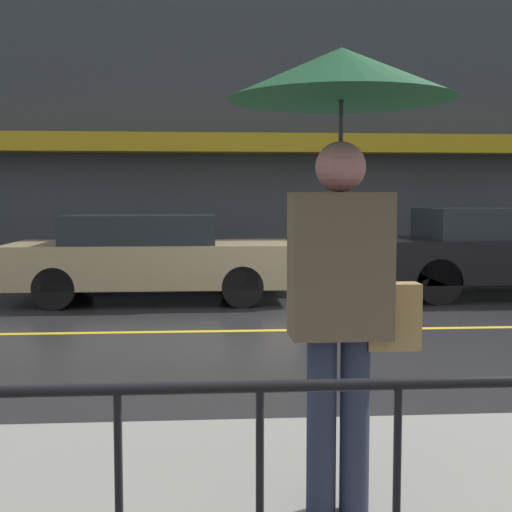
% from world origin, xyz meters
% --- Properties ---
extents(ground_plane, '(80.00, 80.00, 0.00)m').
position_xyz_m(ground_plane, '(0.00, 0.00, 0.00)').
color(ground_plane, '#262628').
extents(sidewalk_far, '(28.00, 1.69, 0.12)m').
position_xyz_m(sidewalk_far, '(0.00, 4.60, 0.06)').
color(sidewalk_far, gray).
rests_on(sidewalk_far, ground_plane).
extents(lane_marking, '(25.20, 0.12, 0.01)m').
position_xyz_m(lane_marking, '(0.00, 0.00, 0.00)').
color(lane_marking, gold).
rests_on(lane_marking, ground_plane).
extents(building_storefront, '(28.00, 0.85, 6.67)m').
position_xyz_m(building_storefront, '(0.00, 5.57, 3.29)').
color(building_storefront, '#383D42').
rests_on(building_storefront, ground_plane).
extents(pedestrian, '(1.00, 1.00, 2.09)m').
position_xyz_m(pedestrian, '(-0.94, -5.17, 1.75)').
color(pedestrian, '#23283D').
rests_on(pedestrian, sidewalk_near).
extents(car_tan, '(4.28, 1.87, 1.31)m').
position_xyz_m(car_tan, '(-2.37, 2.67, 0.68)').
color(car_tan, tan).
rests_on(car_tan, ground_plane).
extents(car_black, '(4.77, 1.78, 1.41)m').
position_xyz_m(car_black, '(3.32, 2.67, 0.74)').
color(car_black, black).
rests_on(car_black, ground_plane).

